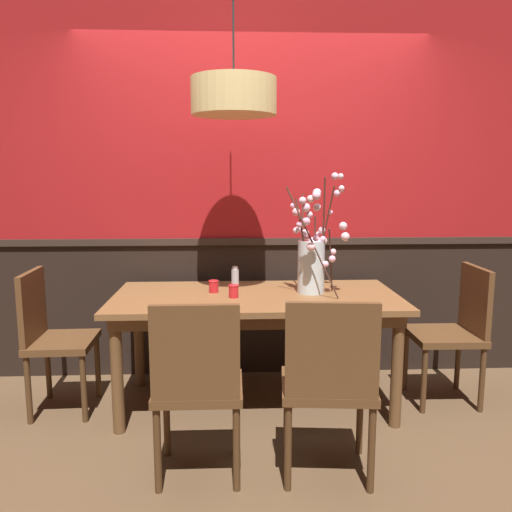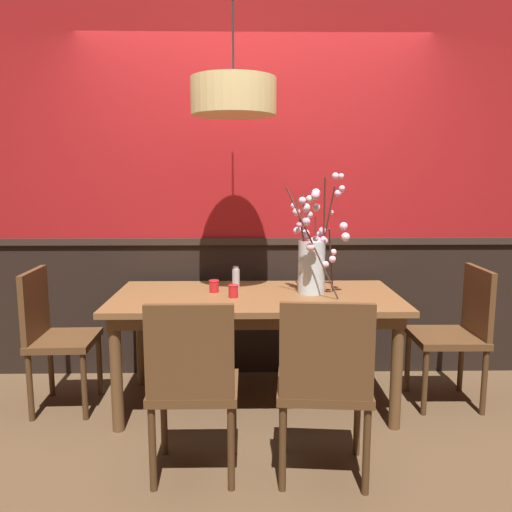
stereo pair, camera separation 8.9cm
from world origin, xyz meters
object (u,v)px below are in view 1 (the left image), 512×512
object	(u,v)px
chair_near_side_right	(329,379)
condiment_bottle	(235,278)
chair_head_west_end	(51,333)
candle_holder_nearer_center	(234,291)
chair_far_side_left	(220,299)
vase_with_blossoms	(313,260)
chair_near_side_left	(197,381)
candle_holder_nearer_edge	(214,286)
chair_head_east_end	(456,327)
pendant_lamp	(234,97)
dining_table	(256,307)

from	to	relation	value
chair_near_side_right	condiment_bottle	world-z (taller)	chair_near_side_right
chair_head_west_end	candle_holder_nearer_center	xyz separation A→B (m)	(1.16, -0.04, 0.27)
chair_far_side_left	vase_with_blossoms	bearing A→B (deg)	-52.59
chair_near_side_left	candle_holder_nearer_edge	xyz separation A→B (m)	(0.05, 0.93, 0.26)
chair_head_west_end	chair_head_east_end	xyz separation A→B (m)	(2.64, 0.03, -0.00)
chair_near_side_right	condiment_bottle	xyz separation A→B (m)	(-0.45, 1.06, 0.29)
candle_holder_nearer_center	pendant_lamp	world-z (taller)	pendant_lamp
candle_holder_nearer_center	condiment_bottle	xyz separation A→B (m)	(0.01, 0.26, 0.03)
chair_far_side_left	chair_near_side_left	bearing A→B (deg)	-92.24
chair_near_side_right	chair_far_side_left	size ratio (longest dim) A/B	1.04
chair_head_east_end	chair_near_side_left	xyz separation A→B (m)	(-1.65, -0.85, 0.01)
candle_holder_nearer_edge	chair_near_side_left	bearing A→B (deg)	-92.97
chair_head_east_end	chair_near_side_right	bearing A→B (deg)	-139.32
chair_far_side_left	condiment_bottle	bearing A→B (deg)	-79.41
dining_table	chair_head_west_end	bearing A→B (deg)	-178.71
candle_holder_nearer_center	chair_head_west_end	bearing A→B (deg)	178.03
chair_head_west_end	chair_near_side_left	xyz separation A→B (m)	(0.98, -0.82, 0.00)
candle_holder_nearer_edge	vase_with_blossoms	bearing A→B (deg)	-4.10
chair_head_east_end	pendant_lamp	size ratio (longest dim) A/B	0.90
candle_holder_nearer_center	pendant_lamp	size ratio (longest dim) A/B	0.08
dining_table	condiment_bottle	bearing A→B (deg)	125.19
candle_holder_nearer_center	candle_holder_nearer_edge	size ratio (longest dim) A/B	1.01
pendant_lamp	dining_table	bearing A→B (deg)	27.05
chair_near_side_left	candle_holder_nearer_center	bearing A→B (deg)	77.12
chair_head_east_end	vase_with_blossoms	xyz separation A→B (m)	(-0.96, 0.03, 0.45)
vase_with_blossoms	candle_holder_nearer_edge	distance (m)	0.67
condiment_bottle	pendant_lamp	size ratio (longest dim) A/B	0.15
chair_near_side_right	condiment_bottle	bearing A→B (deg)	112.96
chair_far_side_left	dining_table	bearing A→B (deg)	-73.18
dining_table	pendant_lamp	bearing A→B (deg)	-152.95
dining_table	chair_near_side_left	xyz separation A→B (m)	(-0.32, -0.85, -0.14)
chair_near_side_right	chair_head_west_end	bearing A→B (deg)	152.57
dining_table	pendant_lamp	xyz separation A→B (m)	(-0.14, -0.07, 1.30)
vase_with_blossoms	pendant_lamp	bearing A→B (deg)	-168.71
candle_holder_nearer_edge	pendant_lamp	world-z (taller)	pendant_lamp
chair_head_west_end	chair_head_east_end	size ratio (longest dim) A/B	1.00
dining_table	chair_near_side_right	world-z (taller)	chair_near_side_right
chair_near_side_left	candle_holder_nearer_edge	bearing A→B (deg)	87.03
chair_head_west_end	pendant_lamp	distance (m)	1.86
chair_head_east_end	pendant_lamp	bearing A→B (deg)	-177.35
chair_head_west_end	chair_near_side_left	size ratio (longest dim) A/B	0.99
chair_head_east_end	dining_table	bearing A→B (deg)	179.94
chair_near_side_left	candle_holder_nearer_center	world-z (taller)	chair_near_side_left
dining_table	chair_head_east_end	size ratio (longest dim) A/B	2.00
chair_head_west_end	pendant_lamp	xyz separation A→B (m)	(1.17, -0.04, 1.45)
dining_table	vase_with_blossoms	xyz separation A→B (m)	(0.37, 0.03, 0.30)
chair_far_side_left	chair_head_west_end	bearing A→B (deg)	-140.08
chair_far_side_left	candle_holder_nearer_edge	size ratio (longest dim) A/B	11.05
vase_with_blossoms	pendant_lamp	xyz separation A→B (m)	(-0.50, -0.10, 1.00)
chair_near_side_left	candle_holder_nearer_center	size ratio (longest dim) A/B	11.24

